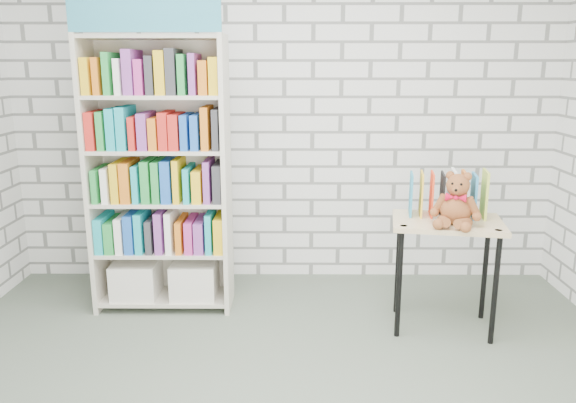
{
  "coord_description": "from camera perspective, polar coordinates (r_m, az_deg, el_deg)",
  "views": [
    {
      "loc": [
        0.06,
        -2.66,
        1.81
      ],
      "look_at": [
        0.04,
        0.95,
        0.92
      ],
      "focal_mm": 35.0,
      "sensor_mm": 36.0,
      "label": 1
    }
  ],
  "objects": [
    {
      "name": "room_shell",
      "position": [
        2.66,
        -0.98,
        13.3
      ],
      "size": [
        4.52,
        4.02,
        2.81
      ],
      "color": "silver",
      "rests_on": "ground"
    },
    {
      "name": "bookshelf",
      "position": [
        4.2,
        -12.87,
        2.76
      ],
      "size": [
        1.0,
        0.39,
        2.25
      ],
      "color": "beige",
      "rests_on": "ground"
    },
    {
      "name": "display_table",
      "position": [
        3.97,
        15.8,
        -3.36
      ],
      "size": [
        0.8,
        0.61,
        0.78
      ],
      "color": "tan",
      "rests_on": "ground"
    },
    {
      "name": "table_books",
      "position": [
        4.02,
        15.88,
        0.68
      ],
      "size": [
        0.54,
        0.3,
        0.3
      ],
      "color": "teal",
      "rests_on": "display_table"
    },
    {
      "name": "teddy_bear",
      "position": [
        3.8,
        16.72,
        -0.26
      ],
      "size": [
        0.33,
        0.32,
        0.35
      ],
      "color": "brown",
      "rests_on": "display_table"
    }
  ]
}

